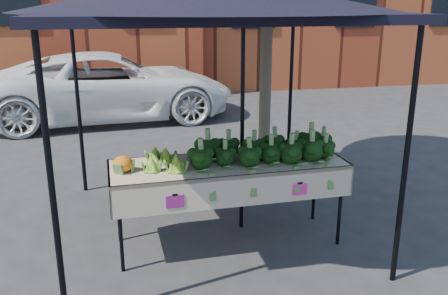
% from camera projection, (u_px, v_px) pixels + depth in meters
% --- Properties ---
extents(ground, '(90.00, 90.00, 0.00)m').
position_uv_depth(ground, '(241.00, 238.00, 5.27)').
color(ground, '#2B2B2E').
extents(table, '(2.42, 0.87, 0.90)m').
position_uv_depth(table, '(228.00, 203.00, 5.05)').
color(table, beige).
rests_on(table, ground).
extents(canopy, '(3.16, 3.16, 2.74)m').
position_uv_depth(canopy, '(209.00, 109.00, 5.14)').
color(canopy, black).
rests_on(canopy, ground).
extents(broccoli_heap, '(1.62, 0.59, 0.28)m').
position_uv_depth(broccoli_heap, '(264.00, 146.00, 4.98)').
color(broccoli_heap, black).
rests_on(broccoli_heap, table).
extents(romanesco_cluster, '(0.45, 0.59, 0.22)m').
position_uv_depth(romanesco_cluster, '(162.00, 156.00, 4.79)').
color(romanesco_cluster, '#A4B937').
rests_on(romanesco_cluster, table).
extents(cauliflower_pair, '(0.22, 0.22, 0.20)m').
position_uv_depth(cauliflower_pair, '(123.00, 162.00, 4.63)').
color(cauliflower_pair, orange).
rests_on(cauliflower_pair, table).
extents(street_tree, '(2.30, 2.30, 4.53)m').
position_uv_depth(street_tree, '(267.00, 18.00, 6.12)').
color(street_tree, '#1E4C14').
rests_on(street_tree, ground).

